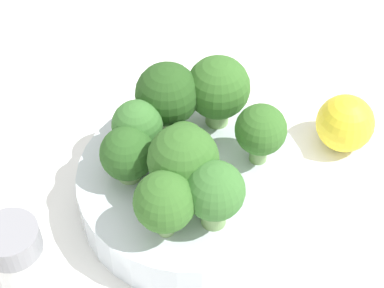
% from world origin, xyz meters
% --- Properties ---
extents(ground_plane, '(3.00, 3.00, 0.00)m').
position_xyz_m(ground_plane, '(0.00, 0.00, 0.00)').
color(ground_plane, white).
extents(bowl, '(0.18, 0.18, 0.04)m').
position_xyz_m(bowl, '(0.00, 0.00, 0.02)').
color(bowl, silver).
rests_on(bowl, ground_plane).
extents(broccoli_floret_0, '(0.04, 0.04, 0.05)m').
position_xyz_m(broccoli_floret_0, '(-0.05, -0.01, 0.07)').
color(broccoli_floret_0, '#84AD66').
rests_on(broccoli_floret_0, bowl).
extents(broccoli_floret_1, '(0.03, 0.03, 0.04)m').
position_xyz_m(broccoli_floret_1, '(0.01, -0.01, 0.06)').
color(broccoli_floret_1, '#84AD66').
rests_on(broccoli_floret_1, bowl).
extents(broccoli_floret_2, '(0.05, 0.05, 0.06)m').
position_xyz_m(broccoli_floret_2, '(-0.02, -0.05, 0.07)').
color(broccoli_floret_2, '#84AD66').
rests_on(broccoli_floret_2, bowl).
extents(broccoli_floret_3, '(0.05, 0.05, 0.06)m').
position_xyz_m(broccoli_floret_3, '(0.02, -0.05, 0.07)').
color(broccoli_floret_3, '#84AD66').
rests_on(broccoli_floret_3, bowl).
extents(broccoli_floret_4, '(0.04, 0.04, 0.05)m').
position_xyz_m(broccoli_floret_4, '(0.04, -0.02, 0.07)').
color(broccoli_floret_4, '#8EB770').
rests_on(broccoli_floret_4, bowl).
extents(broccoli_floret_5, '(0.05, 0.05, 0.06)m').
position_xyz_m(broccoli_floret_5, '(0.01, 0.02, 0.07)').
color(broccoli_floret_5, '#8EB770').
rests_on(broccoli_floret_5, bowl).
extents(broccoli_floret_6, '(0.04, 0.04, 0.05)m').
position_xyz_m(broccoli_floret_6, '(0.05, 0.00, 0.06)').
color(broccoli_floret_6, '#8EB770').
rests_on(broccoli_floret_6, bowl).
extents(broccoli_floret_7, '(0.04, 0.04, 0.06)m').
position_xyz_m(broccoli_floret_7, '(-0.01, 0.05, 0.07)').
color(broccoli_floret_7, '#84AD66').
rests_on(broccoli_floret_7, bowl).
extents(broccoli_floret_8, '(0.04, 0.04, 0.06)m').
position_xyz_m(broccoli_floret_8, '(0.02, 0.05, 0.07)').
color(broccoli_floret_8, '#8EB770').
rests_on(broccoli_floret_8, bowl).
extents(pepper_shaker, '(0.04, 0.04, 0.08)m').
position_xyz_m(pepper_shaker, '(0.12, 0.08, 0.04)').
color(pepper_shaker, silver).
rests_on(pepper_shaker, ground_plane).
extents(lemon_wedge, '(0.05, 0.05, 0.05)m').
position_xyz_m(lemon_wedge, '(-0.14, -0.06, 0.03)').
color(lemon_wedge, yellow).
rests_on(lemon_wedge, ground_plane).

